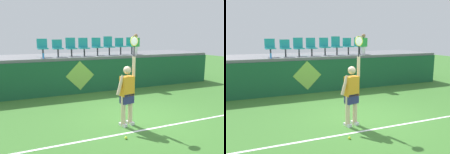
% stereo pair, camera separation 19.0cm
% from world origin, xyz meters
% --- Properties ---
extents(ground_plane, '(40.00, 40.00, 0.00)m').
position_xyz_m(ground_plane, '(0.00, 0.00, 0.00)').
color(ground_plane, '#3D752D').
extents(court_back_wall, '(12.70, 0.20, 1.46)m').
position_xyz_m(court_back_wall, '(0.00, 3.80, 0.73)').
color(court_back_wall, '#195633').
rests_on(court_back_wall, ground_plane).
extents(spectator_platform, '(12.70, 2.85, 0.12)m').
position_xyz_m(spectator_platform, '(0.00, 5.17, 1.52)').
color(spectator_platform, slate).
rests_on(spectator_platform, court_back_wall).
extents(court_baseline_stripe, '(11.43, 0.08, 0.01)m').
position_xyz_m(court_baseline_stripe, '(0.00, -0.91, 0.00)').
color(court_baseline_stripe, white).
rests_on(court_baseline_stripe, ground_plane).
extents(tennis_player, '(0.74, 0.34, 2.52)m').
position_xyz_m(tennis_player, '(-0.60, -0.39, 0.96)').
color(tennis_player, white).
rests_on(tennis_player, ground_plane).
extents(tennis_ball, '(0.07, 0.07, 0.07)m').
position_xyz_m(tennis_ball, '(-1.04, -1.22, 0.03)').
color(tennis_ball, '#D1E533').
rests_on(tennis_ball, ground_plane).
extents(water_bottle, '(0.07, 0.07, 0.22)m').
position_xyz_m(water_bottle, '(-2.24, 3.93, 1.69)').
color(water_bottle, '#338CE5').
rests_on(water_bottle, spectator_platform).
extents(stadium_chair_0, '(0.44, 0.42, 0.80)m').
position_xyz_m(stadium_chair_0, '(-2.18, 4.53, 2.03)').
color(stadium_chair_0, '#38383D').
rests_on(stadium_chair_0, spectator_platform).
extents(stadium_chair_1, '(0.44, 0.42, 0.76)m').
position_xyz_m(stadium_chair_1, '(-1.53, 4.53, 2.01)').
color(stadium_chair_1, '#38383D').
rests_on(stadium_chair_1, spectator_platform).
extents(stadium_chair_2, '(0.44, 0.42, 0.84)m').
position_xyz_m(stadium_chair_2, '(-0.92, 4.54, 2.03)').
color(stadium_chair_2, '#38383D').
rests_on(stadium_chair_2, spectator_platform).
extents(stadium_chair_3, '(0.44, 0.42, 0.83)m').
position_xyz_m(stadium_chair_3, '(-0.33, 4.54, 2.03)').
color(stadium_chair_3, '#38383D').
rests_on(stadium_chair_3, spectator_platform).
extents(stadium_chair_4, '(0.44, 0.42, 0.83)m').
position_xyz_m(stadium_chair_4, '(0.32, 4.53, 2.04)').
color(stadium_chair_4, '#38383D').
rests_on(stadium_chair_4, spectator_platform).
extents(stadium_chair_5, '(0.44, 0.42, 0.89)m').
position_xyz_m(stadium_chair_5, '(0.93, 4.54, 2.07)').
color(stadium_chair_5, '#38383D').
rests_on(stadium_chair_5, spectator_platform).
extents(stadium_chair_6, '(0.44, 0.42, 0.82)m').
position_xyz_m(stadium_chair_6, '(1.54, 4.53, 2.05)').
color(stadium_chair_6, '#38383D').
rests_on(stadium_chair_6, spectator_platform).
extents(stadium_chair_7, '(0.44, 0.42, 0.84)m').
position_xyz_m(stadium_chair_7, '(2.17, 4.53, 2.05)').
color(stadium_chair_7, '#38383D').
rests_on(stadium_chair_7, spectator_platform).
extents(spectator_0, '(0.34, 0.20, 1.01)m').
position_xyz_m(spectator_0, '(2.17, 4.09, 2.11)').
color(spectator_0, white).
rests_on(spectator_0, spectator_platform).
extents(wall_signage_mount, '(1.27, 0.01, 1.44)m').
position_xyz_m(wall_signage_mount, '(-0.77, 3.69, 0.00)').
color(wall_signage_mount, '#195633').
rests_on(wall_signage_mount, ground_plane).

